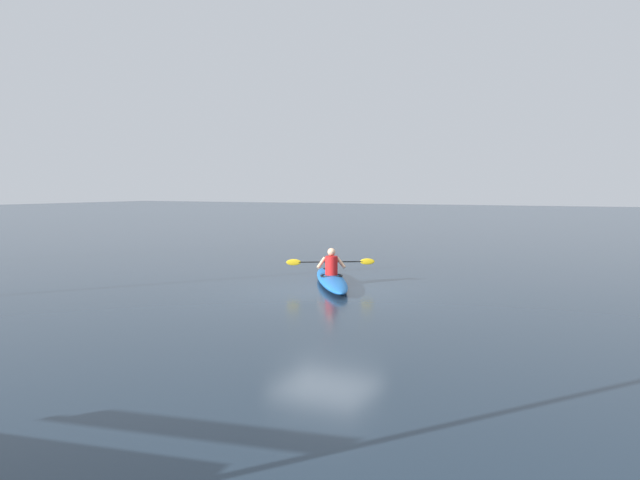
% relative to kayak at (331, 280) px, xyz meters
% --- Properties ---
extents(ground_plane, '(160.00, 160.00, 0.00)m').
position_rel_kayak_xyz_m(ground_plane, '(-0.41, 1.11, -0.14)').
color(ground_plane, '#1E2D3D').
extents(kayak, '(3.00, 4.22, 0.28)m').
position_rel_kayak_xyz_m(kayak, '(0.00, 0.00, 0.00)').
color(kayak, '#1959A5').
rests_on(kayak, ground).
extents(kayaker, '(2.06, 1.32, 0.72)m').
position_rel_kayak_xyz_m(kayaker, '(-0.01, 0.02, 0.44)').
color(kayaker, red).
rests_on(kayaker, kayak).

